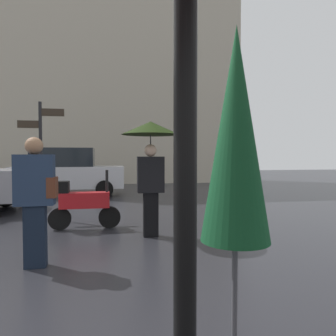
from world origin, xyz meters
name	(u,v)px	position (x,y,z in m)	size (l,w,h in m)	color
folded_patio_umbrella_near	(236,147)	(1.03, -0.36, 1.58)	(0.49, 0.49, 2.32)	black
pedestrian_with_umbrella	(151,145)	(1.04, 3.65, 1.73)	(1.10, 1.10, 2.18)	black
pedestrian_with_bag	(36,194)	(-0.72, 2.32, 1.01)	(0.54, 0.24, 1.78)	black
parked_scooter	(83,203)	(-0.28, 4.51, 0.56)	(1.47, 0.32, 1.23)	black
parked_car_left	(68,172)	(-1.29, 10.31, 0.94)	(4.07, 1.82, 1.85)	silver
street_signpost	(41,148)	(-1.37, 5.88, 1.73)	(1.08, 0.08, 2.85)	black
building_block	(104,51)	(0.00, 16.45, 7.65)	(15.74, 2.64, 15.30)	#B2A893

